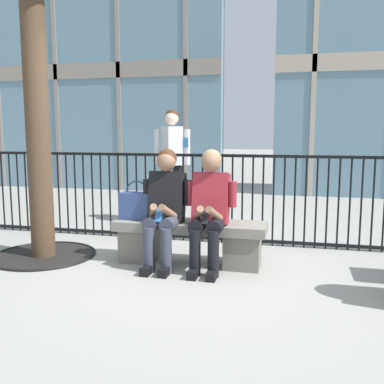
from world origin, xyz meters
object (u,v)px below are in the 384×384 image
at_px(seated_person_companion, 209,206).
at_px(handbag_on_bench, 137,205).
at_px(stone_bench, 190,238).
at_px(bystander_at_railing, 172,158).
at_px(seated_person_with_phone, 165,204).

relative_size(seated_person_companion, handbag_on_bench, 2.89).
xyz_separation_m(stone_bench, handbag_on_bench, (-0.58, -0.01, 0.33)).
distance_m(handbag_on_bench, bystander_at_railing, 1.91).
height_order(stone_bench, handbag_on_bench, handbag_on_bench).
xyz_separation_m(seated_person_companion, bystander_at_railing, (-0.96, 1.98, 0.35)).
xyz_separation_m(seated_person_with_phone, bystander_at_railing, (-0.49, 1.98, 0.35)).
relative_size(stone_bench, seated_person_companion, 1.32).
relative_size(seated_person_with_phone, handbag_on_bench, 2.89).
relative_size(stone_bench, bystander_at_railing, 0.94).
bearing_deg(seated_person_companion, bystander_at_railing, 115.86).
relative_size(handbag_on_bench, bystander_at_railing, 0.25).
bearing_deg(handbag_on_bench, seated_person_companion, -8.29).
height_order(stone_bench, seated_person_with_phone, seated_person_with_phone).
distance_m(seated_person_with_phone, seated_person_companion, 0.47).
bearing_deg(handbag_on_bench, seated_person_with_phone, -18.94).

